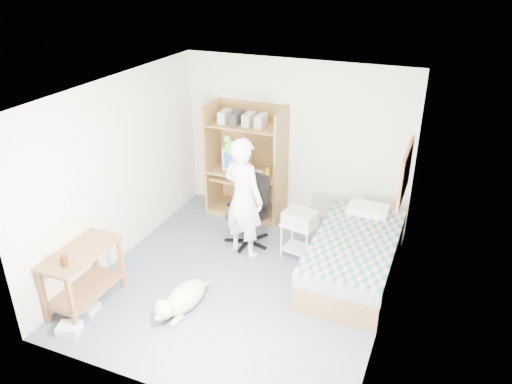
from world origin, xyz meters
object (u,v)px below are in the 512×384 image
dog (182,299)px  printer_cart (299,235)px  bed (354,257)px  computer_hutch (247,166)px  office_chair (250,219)px  side_desk (83,270)px  person (243,198)px

dog → printer_cart: size_ratio=1.88×
printer_cart → bed: bearing=-0.3°
computer_hutch → dog: computer_hutch is taller
bed → office_chair: bearing=170.4°
side_desk → person: 2.23m
side_desk → office_chair: 2.44m
side_desk → dog: (1.13, 0.33, -0.33)m
side_desk → office_chair: bearing=58.9°
side_desk → office_chair: office_chair is taller
side_desk → printer_cart: bearing=44.0°
bed → printer_cart: size_ratio=3.78×
person → printer_cart: (0.75, 0.19, -0.51)m
side_desk → computer_hutch: bearing=73.9°
side_desk → dog: 1.22m
computer_hutch → person: computer_hutch is taller
computer_hutch → printer_cart: (1.20, -0.96, -0.47)m
person → dog: person is taller
computer_hutch → person: bearing=-69.0°
dog → person: bearing=92.3°
office_chair → person: 0.58m
computer_hutch → person: 1.24m
computer_hutch → printer_cart: size_ratio=3.37×
bed → side_desk: (-2.85, -1.82, 0.21)m
computer_hutch → bed: size_ratio=0.89×
computer_hutch → side_desk: bearing=-106.1°
bed → computer_hutch: bearing=150.7°
office_chair → computer_hutch: bearing=133.0°
person → dog: size_ratio=1.72×
office_chair → printer_cart: (0.79, -0.11, -0.02)m
bed → printer_cart: (-0.80, 0.16, 0.07)m
printer_cart → dog: bearing=-108.1°
bed → side_desk: bearing=-147.5°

